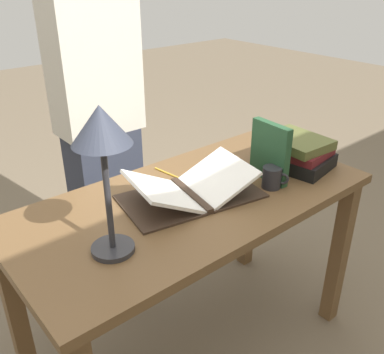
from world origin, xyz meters
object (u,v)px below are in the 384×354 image
at_px(open_book, 191,190).
at_px(coffee_mug, 272,177).
at_px(book_stack_tall, 295,152).
at_px(reading_lamp, 102,140).
at_px(book_standing_upright, 270,152).
at_px(pencil, 171,175).
at_px(person_reader, 100,124).

bearing_deg(open_book, coffee_mug, 164.70).
bearing_deg(book_stack_tall, open_book, -7.74).
bearing_deg(reading_lamp, book_stack_tall, -178.12).
xyz_separation_m(book_standing_upright, pencil, (0.27, -0.27, -0.11)).
bearing_deg(book_standing_upright, open_book, -9.97).
distance_m(open_book, book_stack_tall, 0.50).
height_order(reading_lamp, coffee_mug, reading_lamp).
bearing_deg(reading_lamp, book_standing_upright, -178.78).
height_order(coffee_mug, person_reader, person_reader).
height_order(book_standing_upright, reading_lamp, reading_lamp).
bearing_deg(coffee_mug, pencil, -54.66).
relative_size(book_stack_tall, pencil, 1.74).
bearing_deg(book_stack_tall, coffee_mug, 17.13).
relative_size(book_standing_upright, reading_lamp, 0.52).
height_order(book_standing_upright, person_reader, person_reader).
xyz_separation_m(book_standing_upright, person_reader, (0.33, -0.71, -0.01)).
distance_m(book_stack_tall, coffee_mug, 0.23).
height_order(reading_lamp, person_reader, person_reader).
bearing_deg(open_book, reading_lamp, 25.05).
bearing_deg(pencil, reading_lamp, 33.19).
distance_m(open_book, pencil, 0.19).
relative_size(pencil, person_reader, 0.10).
bearing_deg(book_standing_upright, coffee_mug, 56.74).
bearing_deg(pencil, coffee_mug, 125.34).
distance_m(book_stack_tall, reading_lamp, 0.92).
distance_m(book_stack_tall, pencil, 0.52).
bearing_deg(coffee_mug, person_reader, -69.47).
xyz_separation_m(book_standing_upright, reading_lamp, (0.70, 0.01, 0.23)).
distance_m(coffee_mug, person_reader, 0.81).
bearing_deg(book_stack_tall, pencil, -29.39).
relative_size(book_stack_tall, coffee_mug, 3.42).
bearing_deg(person_reader, book_standing_upright, -65.19).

